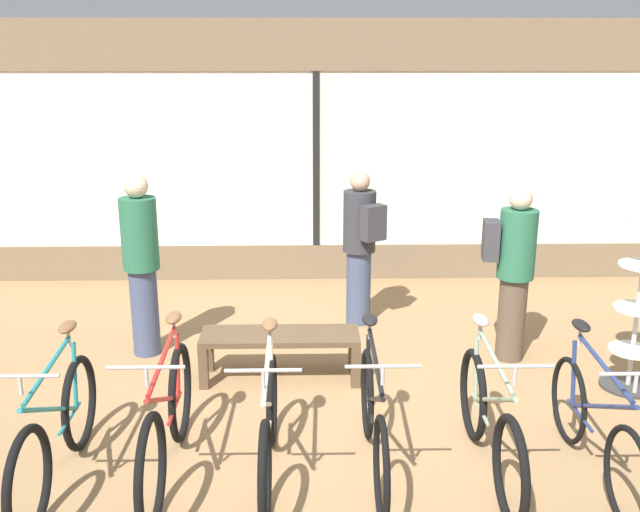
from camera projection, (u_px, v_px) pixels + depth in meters
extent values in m
plane|color=#99754C|center=(325.00, 434.00, 5.48)|extent=(24.00, 24.00, 0.00)
cube|color=#7A664C|center=(316.00, 261.00, 9.15)|extent=(12.00, 0.08, 0.45)
cube|color=silver|center=(316.00, 161.00, 8.79)|extent=(12.00, 0.04, 2.15)
cube|color=#7A664C|center=(316.00, 45.00, 8.41)|extent=(12.00, 0.08, 0.60)
cube|color=black|center=(316.00, 161.00, 8.76)|extent=(0.08, 0.02, 2.15)
torus|color=black|center=(80.00, 403.00, 5.22)|extent=(0.06, 0.70, 0.70)
torus|color=black|center=(29.00, 483.00, 4.26)|extent=(0.06, 0.70, 0.70)
cylinder|color=#1E7A7F|center=(51.00, 409.00, 4.64)|extent=(0.03, 0.94, 0.51)
cylinder|color=#1E7A7F|center=(75.00, 375.00, 5.12)|extent=(0.03, 0.11, 0.49)
cylinder|color=#1E7A7F|center=(48.00, 369.00, 4.59)|extent=(0.03, 0.87, 0.10)
cylinder|color=#1E7A7F|center=(70.00, 418.00, 5.01)|extent=(0.03, 0.45, 0.03)
cylinder|color=#B2B2B7|center=(69.00, 337.00, 4.99)|extent=(0.02, 0.02, 0.14)
ellipsoid|color=brown|center=(68.00, 327.00, 4.97)|extent=(0.11, 0.22, 0.06)
cylinder|color=#B2B2B7|center=(21.00, 386.00, 4.15)|extent=(0.02, 0.02, 0.12)
cylinder|color=#ADADB2|center=(19.00, 376.00, 4.13)|extent=(0.46, 0.02, 0.02)
torus|color=black|center=(180.00, 392.00, 5.34)|extent=(0.06, 0.74, 0.74)
torus|color=black|center=(151.00, 473.00, 4.32)|extent=(0.06, 0.74, 0.74)
cylinder|color=red|center=(164.00, 399.00, 4.73)|extent=(0.03, 0.99, 0.51)
cylinder|color=red|center=(178.00, 365.00, 5.23)|extent=(0.03, 0.11, 0.49)
cylinder|color=red|center=(162.00, 359.00, 4.68)|extent=(0.03, 0.92, 0.10)
cylinder|color=red|center=(175.00, 408.00, 5.11)|extent=(0.03, 0.48, 0.03)
cylinder|color=#B2B2B7|center=(174.00, 328.00, 5.11)|extent=(0.02, 0.02, 0.14)
ellipsoid|color=brown|center=(174.00, 318.00, 5.09)|extent=(0.11, 0.22, 0.06)
cylinder|color=#B2B2B7|center=(147.00, 377.00, 4.21)|extent=(0.02, 0.02, 0.12)
cylinder|color=#ADADB2|center=(146.00, 367.00, 4.19)|extent=(0.46, 0.02, 0.02)
torus|color=black|center=(272.00, 399.00, 5.30)|extent=(0.06, 0.68, 0.68)
torus|color=black|center=(265.00, 475.00, 4.35)|extent=(0.06, 0.68, 0.68)
cylinder|color=beige|center=(268.00, 404.00, 4.72)|extent=(0.03, 0.92, 0.51)
cylinder|color=beige|center=(271.00, 372.00, 5.19)|extent=(0.03, 0.11, 0.49)
cylinder|color=beige|center=(267.00, 364.00, 4.67)|extent=(0.03, 0.84, 0.10)
cylinder|color=beige|center=(271.00, 414.00, 5.08)|extent=(0.03, 0.44, 0.03)
cylinder|color=#B2B2B7|center=(270.00, 335.00, 5.07)|extent=(0.02, 0.02, 0.14)
ellipsoid|color=brown|center=(270.00, 324.00, 5.04)|extent=(0.11, 0.22, 0.06)
cylinder|color=#B2B2B7|center=(263.00, 380.00, 4.24)|extent=(0.02, 0.02, 0.12)
cylinder|color=#ADADB2|center=(263.00, 370.00, 4.22)|extent=(0.46, 0.02, 0.02)
torus|color=black|center=(367.00, 393.00, 5.39)|extent=(0.04, 0.68, 0.68)
torus|color=black|center=(381.00, 470.00, 4.41)|extent=(0.04, 0.68, 0.68)
cylinder|color=black|center=(375.00, 399.00, 4.79)|extent=(0.03, 0.95, 0.51)
cylinder|color=black|center=(368.00, 367.00, 5.28)|extent=(0.03, 0.11, 0.49)
cylinder|color=black|center=(375.00, 360.00, 4.75)|extent=(0.03, 0.88, 0.10)
cylinder|color=black|center=(370.00, 408.00, 5.17)|extent=(0.03, 0.46, 0.03)
cylinder|color=#B2B2B7|center=(370.00, 330.00, 5.16)|extent=(0.02, 0.02, 0.14)
ellipsoid|color=black|center=(370.00, 319.00, 5.14)|extent=(0.11, 0.22, 0.06)
cylinder|color=#B2B2B7|center=(383.00, 376.00, 4.30)|extent=(0.02, 0.02, 0.12)
cylinder|color=#ADADB2|center=(383.00, 366.00, 4.28)|extent=(0.46, 0.02, 0.02)
torus|color=black|center=(473.00, 394.00, 5.36)|extent=(0.06, 0.69, 0.69)
torus|color=black|center=(510.00, 470.00, 4.40)|extent=(0.06, 0.69, 0.69)
cylinder|color=gray|center=(494.00, 399.00, 4.77)|extent=(0.03, 0.94, 0.51)
cylinder|color=gray|center=(476.00, 367.00, 5.26)|extent=(0.03, 0.11, 0.49)
cylinder|color=gray|center=(495.00, 360.00, 4.73)|extent=(0.03, 0.87, 0.10)
cylinder|color=gray|center=(480.00, 409.00, 5.14)|extent=(0.03, 0.45, 0.03)
cylinder|color=#B2B2B7|center=(480.00, 330.00, 5.13)|extent=(0.02, 0.02, 0.14)
ellipsoid|color=#B2A893|center=(481.00, 320.00, 5.11)|extent=(0.11, 0.22, 0.06)
cylinder|color=#B2B2B7|center=(515.00, 376.00, 4.28)|extent=(0.02, 0.02, 0.12)
cylinder|color=#ADADB2|center=(516.00, 366.00, 4.27)|extent=(0.46, 0.02, 0.02)
torus|color=black|center=(568.00, 400.00, 5.32)|extent=(0.04, 0.65, 0.65)
torus|color=black|center=(628.00, 478.00, 4.34)|extent=(0.04, 0.65, 0.65)
cylinder|color=navy|center=(601.00, 406.00, 4.73)|extent=(0.03, 0.95, 0.51)
cylinder|color=navy|center=(574.00, 373.00, 5.21)|extent=(0.03, 0.11, 0.49)
cylinder|color=navy|center=(604.00, 366.00, 4.68)|extent=(0.03, 0.88, 0.10)
cylinder|color=navy|center=(580.00, 415.00, 5.10)|extent=(0.03, 0.46, 0.03)
cylinder|color=#B2B2B7|center=(580.00, 336.00, 5.09)|extent=(0.02, 0.02, 0.14)
ellipsoid|color=black|center=(581.00, 325.00, 5.06)|extent=(0.11, 0.22, 0.06)
cylinder|color=#B2B2B7|center=(636.00, 383.00, 4.23)|extent=(0.02, 0.02, 0.12)
cylinder|color=#ADADB2|center=(637.00, 374.00, 4.22)|extent=(0.46, 0.02, 0.02)
cylinder|color=#333333|center=(628.00, 386.00, 6.23)|extent=(0.48, 0.48, 0.03)
cylinder|color=silver|center=(639.00, 301.00, 6.01)|extent=(0.04, 0.04, 1.60)
cylinder|color=white|center=(632.00, 350.00, 6.14)|extent=(0.40, 0.40, 0.02)
cylinder|color=white|center=(638.00, 308.00, 6.03)|extent=(0.40, 0.40, 0.02)
cube|color=brown|center=(280.00, 336.00, 6.29)|extent=(1.40, 0.44, 0.05)
cube|color=brown|center=(204.00, 368.00, 6.16)|extent=(0.08, 0.08, 0.38)
cube|color=brown|center=(356.00, 366.00, 6.19)|extent=(0.08, 0.08, 0.38)
cube|color=brown|center=(209.00, 351.00, 6.51)|extent=(0.08, 0.08, 0.38)
cube|color=brown|center=(353.00, 350.00, 6.54)|extent=(0.08, 0.08, 0.38)
cylinder|color=#424C6B|center=(358.00, 287.00, 7.61)|extent=(0.36, 0.36, 0.81)
cylinder|color=#333338|center=(360.00, 221.00, 7.41)|extent=(0.47, 0.47, 0.64)
sphere|color=tan|center=(360.00, 181.00, 7.29)|extent=(0.21, 0.21, 0.21)
cube|color=#38383D|center=(373.00, 223.00, 7.20)|extent=(0.28, 0.24, 0.36)
cylinder|color=#424C6B|center=(145.00, 311.00, 6.82)|extent=(0.37, 0.37, 0.86)
cylinder|color=#286647|center=(139.00, 234.00, 6.61)|extent=(0.48, 0.48, 0.68)
sphere|color=beige|center=(136.00, 186.00, 6.48)|extent=(0.22, 0.22, 0.22)
cylinder|color=brown|center=(511.00, 318.00, 6.71)|extent=(0.29, 0.29, 0.81)
cylinder|color=#286647|center=(517.00, 244.00, 6.51)|extent=(0.39, 0.39, 0.64)
sphere|color=beige|center=(521.00, 199.00, 6.39)|extent=(0.21, 0.21, 0.21)
cube|color=#38383D|center=(491.00, 240.00, 6.53)|extent=(0.17, 0.26, 0.36)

